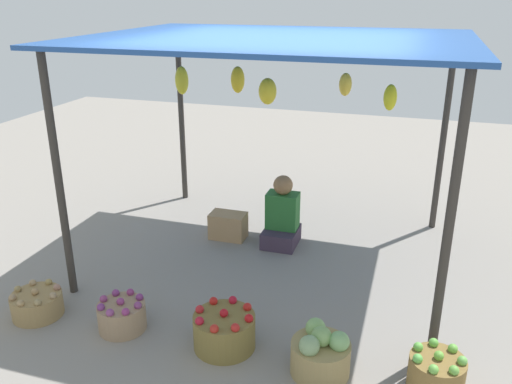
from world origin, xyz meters
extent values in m
plane|color=gray|center=(0.00, 0.00, 0.00)|extent=(14.00, 14.00, 0.00)
cylinder|color=#38332D|center=(-1.59, -1.25, 1.10)|extent=(0.07, 0.07, 2.19)
cylinder|color=#38332D|center=(1.59, -1.25, 1.10)|extent=(0.07, 0.07, 2.19)
cylinder|color=#38332D|center=(-1.59, 1.25, 1.10)|extent=(0.07, 0.07, 2.19)
cylinder|color=#38332D|center=(1.59, 1.25, 1.10)|extent=(0.07, 0.07, 2.19)
cube|color=#285198|center=(0.00, 0.00, 2.21)|extent=(3.48, 2.79, 0.04)
ellipsoid|color=yellow|center=(-1.06, 0.20, 1.75)|extent=(0.14, 0.14, 0.29)
ellipsoid|color=yellow|center=(-0.53, 0.41, 1.75)|extent=(0.14, 0.14, 0.27)
ellipsoid|color=yellow|center=(-0.05, -0.13, 1.75)|extent=(0.17, 0.17, 0.24)
ellipsoid|color=yellow|center=(0.58, 0.45, 1.75)|extent=(0.13, 0.13, 0.23)
ellipsoid|color=yellow|center=(1.05, -0.10, 1.75)|extent=(0.12, 0.12, 0.23)
cube|color=#3F3043|center=(0.00, 0.27, 0.09)|extent=(0.36, 0.44, 0.18)
cube|color=#2A6D2F|center=(0.00, 0.32, 0.38)|extent=(0.34, 0.22, 0.40)
sphere|color=#966C44|center=(0.00, 0.32, 0.67)|extent=(0.21, 0.21, 0.21)
cylinder|color=#9B7D4D|center=(-1.65, -1.66, 0.10)|extent=(0.43, 0.43, 0.20)
sphere|color=#A37F52|center=(-1.65, -1.66, 0.23)|extent=(0.06, 0.06, 0.06)
sphere|color=#A28460|center=(-1.47, -1.66, 0.22)|extent=(0.06, 0.06, 0.06)
sphere|color=#A47560|center=(-1.52, -1.54, 0.22)|extent=(0.06, 0.06, 0.06)
sphere|color=#A0874D|center=(-1.65, -1.49, 0.22)|extent=(0.06, 0.06, 0.06)
sphere|color=tan|center=(-1.78, -1.54, 0.22)|extent=(0.06, 0.06, 0.06)
sphere|color=#99804D|center=(-1.83, -1.66, 0.22)|extent=(0.06, 0.06, 0.06)
sphere|color=#977954|center=(-1.78, -1.79, 0.22)|extent=(0.06, 0.06, 0.06)
sphere|color=#A28356|center=(-1.65, -1.84, 0.22)|extent=(0.06, 0.06, 0.06)
sphere|color=#968054|center=(-1.52, -1.79, 0.22)|extent=(0.06, 0.06, 0.06)
cylinder|color=#9E8060|center=(-0.85, -1.62, 0.11)|extent=(0.39, 0.39, 0.23)
sphere|color=#89366F|center=(-0.85, -1.62, 0.26)|extent=(0.06, 0.06, 0.06)
sphere|color=#7F3B71|center=(-0.69, -1.62, 0.25)|extent=(0.06, 0.06, 0.06)
sphere|color=#783170|center=(-0.74, -1.51, 0.25)|extent=(0.06, 0.06, 0.06)
sphere|color=#86336A|center=(-0.85, -1.46, 0.25)|extent=(0.06, 0.06, 0.06)
sphere|color=#7D3472|center=(-0.96, -1.51, 0.25)|extent=(0.06, 0.06, 0.06)
sphere|color=#883A6D|center=(-1.01, -1.62, 0.25)|extent=(0.06, 0.06, 0.06)
sphere|color=#753478|center=(-0.96, -1.73, 0.25)|extent=(0.06, 0.06, 0.06)
sphere|color=#87407A|center=(-0.85, -1.78, 0.25)|extent=(0.06, 0.06, 0.06)
sphere|color=#89336E|center=(-0.74, -1.73, 0.25)|extent=(0.06, 0.06, 0.06)
cylinder|color=olive|center=(0.04, -1.59, 0.14)|extent=(0.49, 0.49, 0.28)
sphere|color=#AF151D|center=(0.04, -1.59, 0.30)|extent=(0.07, 0.07, 0.07)
sphere|color=red|center=(0.24, -1.59, 0.30)|extent=(0.07, 0.07, 0.07)
sphere|color=red|center=(0.18, -1.45, 0.30)|extent=(0.07, 0.07, 0.07)
sphere|color=#B21527|center=(0.04, -1.39, 0.30)|extent=(0.07, 0.07, 0.07)
sphere|color=red|center=(-0.11, -1.45, 0.30)|extent=(0.07, 0.07, 0.07)
sphere|color=#B32024|center=(-0.16, -1.59, 0.30)|extent=(0.07, 0.07, 0.07)
sphere|color=#B31A2C|center=(-0.11, -1.73, 0.30)|extent=(0.07, 0.07, 0.07)
sphere|color=#B5271D|center=(0.04, -1.79, 0.30)|extent=(0.07, 0.07, 0.07)
sphere|color=red|center=(0.18, -1.73, 0.30)|extent=(0.07, 0.07, 0.07)
cylinder|color=#9E8854|center=(0.81, -1.67, 0.13)|extent=(0.44, 0.44, 0.25)
sphere|color=#7AA45D|center=(0.81, -1.67, 0.31)|extent=(0.15, 0.15, 0.15)
sphere|color=#7CAE6A|center=(0.94, -1.67, 0.30)|extent=(0.15, 0.15, 0.15)
sphere|color=#7FAD61|center=(0.75, -1.56, 0.30)|extent=(0.15, 0.15, 0.15)
sphere|color=#82A26F|center=(0.75, -1.78, 0.30)|extent=(0.15, 0.15, 0.15)
cylinder|color=olive|center=(1.61, -1.61, 0.13)|extent=(0.39, 0.39, 0.26)
sphere|color=#6BB03E|center=(1.61, -1.61, 0.29)|extent=(0.07, 0.07, 0.07)
sphere|color=#6CB74F|center=(1.77, -1.61, 0.28)|extent=(0.07, 0.07, 0.07)
sphere|color=#6BB643|center=(1.71, -1.49, 0.28)|extent=(0.07, 0.07, 0.07)
sphere|color=#63B143|center=(1.58, -1.46, 0.28)|extent=(0.07, 0.07, 0.07)
sphere|color=#65B845|center=(1.48, -1.54, 0.28)|extent=(0.07, 0.07, 0.07)
sphere|color=#61BA4E|center=(1.48, -1.67, 0.28)|extent=(0.07, 0.07, 0.07)
sphere|color=#6EB94A|center=(1.58, -1.76, 0.28)|extent=(0.07, 0.07, 0.07)
sphere|color=#6AAE44|center=(1.71, -1.73, 0.28)|extent=(0.07, 0.07, 0.07)
cube|color=tan|center=(-0.61, 0.25, 0.15)|extent=(0.40, 0.25, 0.29)
camera|label=1|loc=(1.31, -4.85, 2.64)|focal=37.43mm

